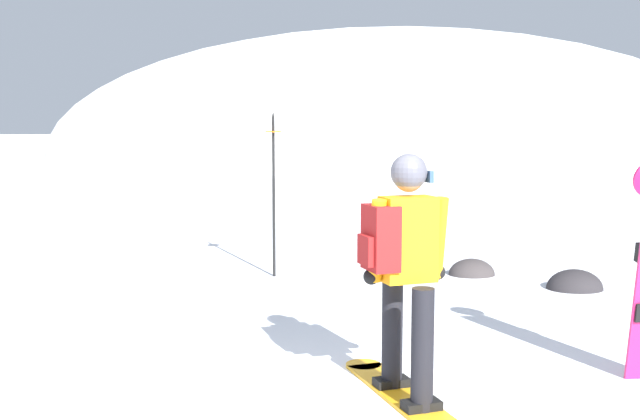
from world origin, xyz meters
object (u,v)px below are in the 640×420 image
snowboarder_main (403,271)px  rock_mid (575,289)px  rock_dark (472,275)px  piste_marker_near (274,183)px

snowboarder_main → rock_mid: 4.44m
rock_dark → rock_mid: (0.95, -0.93, 0.00)m
rock_mid → piste_marker_near: bearing=162.5°
rock_dark → rock_mid: size_ratio=0.90×
rock_dark → rock_mid: 1.33m
rock_dark → rock_mid: rock_mid is taller
snowboarder_main → rock_mid: (2.75, 3.36, -0.92)m
piste_marker_near → rock_dark: 2.78m
snowboarder_main → rock_mid: size_ratio=2.75×
snowboarder_main → piste_marker_near: size_ratio=0.87×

